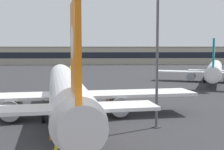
{
  "coord_description": "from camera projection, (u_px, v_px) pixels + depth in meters",
  "views": [
    {
      "loc": [
        4.83,
        -24.1,
        8.51
      ],
      "look_at": [
        7.18,
        15.57,
        4.94
      ],
      "focal_mm": 50.97,
      "sensor_mm": 36.0,
      "label": 1
    }
  ],
  "objects": [
    {
      "name": "apron_lamp_post",
      "position": [
        157.0,
        55.0,
        32.82
      ],
      "size": [
        2.24,
        0.9,
        14.64
      ],
      "color": "#515156",
      "rests_on": "ground"
    },
    {
      "name": "terminal_building",
      "position": [
        99.0,
        55.0,
        154.79
      ],
      "size": [
        129.05,
        12.4,
        8.46
      ],
      "color": "#B2A893",
      "rests_on": "ground"
    },
    {
      "name": "airliner_background",
      "position": [
        215.0,
        70.0,
        75.62
      ],
      "size": [
        27.21,
        34.21,
        10.09
      ],
      "color": "white",
      "rests_on": "ground"
    },
    {
      "name": "taxiway_centreline",
      "position": [
        65.0,
        96.0,
        54.26
      ],
      "size": [
        11.06,
        179.7,
        0.01
      ],
      "primitive_type": "cube",
      "rotation": [
        0.0,
        0.0,
        0.06
      ],
      "color": "yellow",
      "rests_on": "ground"
    },
    {
      "name": "airliner_foreground",
      "position": [
        66.0,
        90.0,
        37.57
      ],
      "size": [
        32.35,
        41.47,
        11.65
      ],
      "color": "white",
      "rests_on": "ground"
    }
  ]
}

